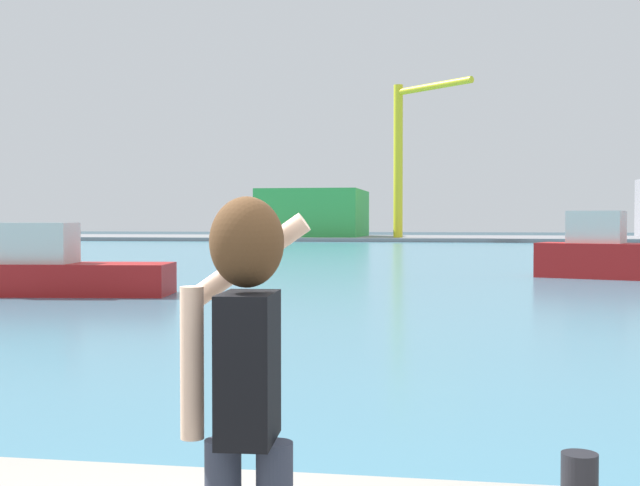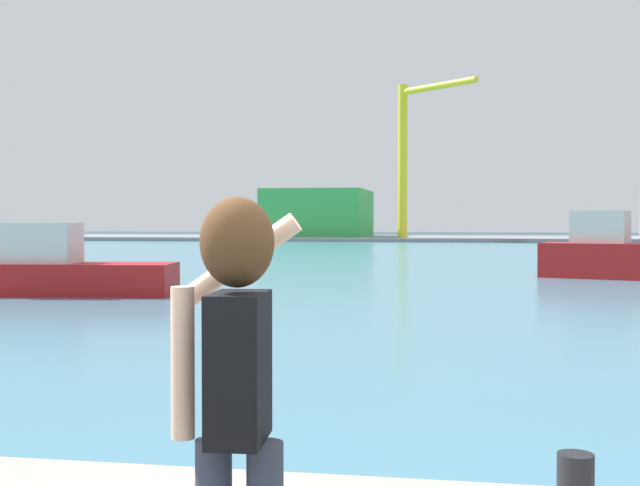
# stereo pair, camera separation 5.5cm
# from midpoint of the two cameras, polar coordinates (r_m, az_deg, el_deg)

# --- Properties ---
(ground_plane) EXTENTS (220.00, 220.00, 0.00)m
(ground_plane) POSITION_cam_midpoint_polar(r_m,az_deg,el_deg) (53.32, 8.25, -0.85)
(ground_plane) COLOR #334751
(harbor_water) EXTENTS (140.00, 100.00, 0.02)m
(harbor_water) POSITION_cam_midpoint_polar(r_m,az_deg,el_deg) (55.31, 8.30, -0.76)
(harbor_water) COLOR teal
(harbor_water) RESTS_ON ground_plane
(far_shore_dock) EXTENTS (140.00, 20.00, 0.41)m
(far_shore_dock) POSITION_cam_midpoint_polar(r_m,az_deg,el_deg) (95.29, 8.82, 0.31)
(far_shore_dock) COLOR gray
(far_shore_dock) RESTS_ON ground_plane
(person_photographer) EXTENTS (0.53, 0.55, 1.74)m
(person_photographer) POSITION_cam_midpoint_polar(r_m,az_deg,el_deg) (3.15, -5.66, -9.13)
(person_photographer) COLOR #2D3342
(person_photographer) RESTS_ON quay_promenade
(harbor_bollard) EXTENTS (0.21, 0.21, 0.30)m
(harbor_bollard) POSITION_cam_midpoint_polar(r_m,az_deg,el_deg) (5.17, 17.20, -15.35)
(harbor_bollard) COLOR black
(harbor_bollard) RESTS_ON quay_promenade
(boat_moored) EXTENTS (6.62, 2.81, 2.14)m
(boat_moored) POSITION_cam_midpoint_polar(r_m,az_deg,el_deg) (25.61, -17.90, -1.78)
(boat_moored) COLOR #B21919
(boat_moored) RESTS_ON harbor_water
(boat_moored_2) EXTENTS (6.03, 3.84, 2.57)m
(boat_moored_2) POSITION_cam_midpoint_polar(r_m,az_deg,el_deg) (33.22, 19.46, -0.74)
(boat_moored_2) COLOR #B21919
(boat_moored_2) RESTS_ON harbor_water
(warehouse_left) EXTENTS (11.35, 13.70, 5.38)m
(warehouse_left) POSITION_cam_midpoint_polar(r_m,az_deg,el_deg) (96.29, -0.40, 2.07)
(warehouse_left) COLOR green
(warehouse_left) RESTS_ON far_shore_dock
(port_crane) EXTENTS (8.39, 7.66, 16.44)m
(port_crane) POSITION_cam_midpoint_polar(r_m,az_deg,el_deg) (88.95, 5.95, 6.80)
(port_crane) COLOR yellow
(port_crane) RESTS_ON far_shore_dock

